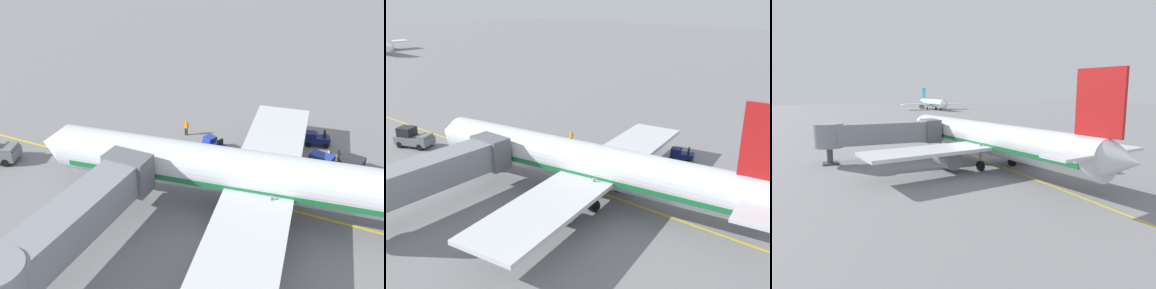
# 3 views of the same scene
# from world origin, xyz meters

# --- Properties ---
(ground_plane) EXTENTS (400.00, 400.00, 0.00)m
(ground_plane) POSITION_xyz_m (0.00, 0.00, 0.00)
(ground_plane) COLOR slate
(gate_lead_in_line) EXTENTS (0.24, 80.00, 0.01)m
(gate_lead_in_line) POSITION_xyz_m (0.00, 0.00, 0.00)
(gate_lead_in_line) COLOR gold
(gate_lead_in_line) RESTS_ON ground
(parked_airliner) EXTENTS (30.44, 37.30, 10.63)m
(parked_airliner) POSITION_xyz_m (-1.24, -1.65, 3.19)
(parked_airliner) COLOR silver
(parked_airliner) RESTS_ON ground
(jet_bridge) EXTENTS (15.55, 3.50, 4.98)m
(jet_bridge) POSITION_xyz_m (-12.09, 7.04, 3.46)
(jet_bridge) COLOR gray
(jet_bridge) RESTS_ON ground
(pushback_tractor) EXTENTS (3.64, 4.90, 2.40)m
(pushback_tractor) POSITION_xyz_m (-4.30, 23.15, 1.10)
(pushback_tractor) COLOR slate
(pushback_tractor) RESTS_ON ground
(baggage_tug_lead) EXTENTS (1.82, 2.72, 1.62)m
(baggage_tug_lead) POSITION_xyz_m (8.34, -6.12, 0.71)
(baggage_tug_lead) COLOR silver
(baggage_tug_lead) RESTS_ON ground
(baggage_tug_trailing) EXTENTS (1.89, 2.74, 1.62)m
(baggage_tug_trailing) POSITION_xyz_m (12.13, -4.14, 0.71)
(baggage_tug_trailing) COLOR navy
(baggage_tug_trailing) RESTS_ON ground
(baggage_tug_spare) EXTENTS (2.13, 2.77, 1.62)m
(baggage_tug_spare) POSITION_xyz_m (6.43, 4.78, 0.71)
(baggage_tug_spare) COLOR #1E339E
(baggage_tug_spare) RESTS_ON ground
(baggage_cart_front) EXTENTS (1.75, 2.98, 1.58)m
(baggage_cart_front) POSITION_xyz_m (7.10, -2.48, 0.95)
(baggage_cart_front) COLOR #4C4C51
(baggage_cart_front) RESTS_ON ground
(baggage_cart_second_in_train) EXTENTS (1.75, 2.98, 1.58)m
(baggage_cart_second_in_train) POSITION_xyz_m (7.39, -5.52, 0.95)
(baggage_cart_second_in_train) COLOR #4C4C51
(baggage_cart_second_in_train) RESTS_ON ground
(baggage_cart_third_in_train) EXTENTS (1.75, 2.98, 1.58)m
(baggage_cart_third_in_train) POSITION_xyz_m (8.16, -8.12, 0.95)
(baggage_cart_third_in_train) COLOR #4C4C51
(baggage_cart_third_in_train) RESTS_ON ground
(ground_crew_wing_walker) EXTENTS (0.26, 0.73, 1.69)m
(ground_crew_wing_walker) POSITION_xyz_m (8.55, 8.88, 0.95)
(ground_crew_wing_walker) COLOR #232328
(ground_crew_wing_walker) RESTS_ON ground
(ground_crew_loader) EXTENTS (0.70, 0.37, 1.69)m
(ground_crew_loader) POSITION_xyz_m (3.63, -4.04, 0.95)
(ground_crew_loader) COLOR #232328
(ground_crew_loader) RESTS_ON ground
(ground_crew_marshaller) EXTENTS (0.72, 0.25, 1.69)m
(ground_crew_marshaller) POSITION_xyz_m (1.04, 8.80, 0.95)
(ground_crew_marshaller) COLOR #232328
(ground_crew_marshaller) RESTS_ON ground
(safety_cone_nose_left) EXTENTS (0.36, 0.36, 0.59)m
(safety_cone_nose_left) POSITION_xyz_m (1.83, 12.85, 0.29)
(safety_cone_nose_left) COLOR black
(safety_cone_nose_left) RESTS_ON ground
(safety_cone_nose_right) EXTENTS (0.36, 0.36, 0.59)m
(safety_cone_nose_right) POSITION_xyz_m (-0.33, 14.00, 0.29)
(safety_cone_nose_right) COLOR black
(safety_cone_nose_right) RESTS_ON ground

